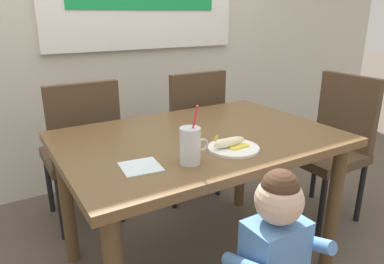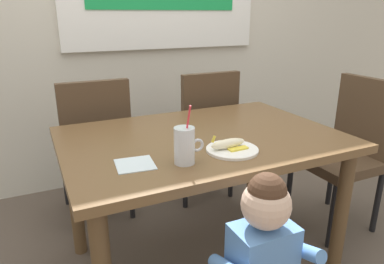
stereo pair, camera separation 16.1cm
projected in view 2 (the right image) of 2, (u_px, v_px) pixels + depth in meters
The scene contains 10 objects.
ground_plane at pixel (201, 262), 1.99m from camera, with size 24.00×24.00×0.00m, color brown.
dining_table at pixel (202, 154), 1.78m from camera, with size 1.35×0.93×0.76m.
dining_chair_left at pixel (95, 143), 2.27m from camera, with size 0.44×0.44×0.96m.
dining_chair_right at pixel (203, 128), 2.55m from camera, with size 0.44×0.45×0.96m.
dining_chair_far at pixel (348, 145), 2.22m from camera, with size 0.44×0.44×0.96m.
toddler_standing at pixel (262, 255), 1.24m from camera, with size 0.33×0.24×0.84m.
milk_cup at pixel (185, 147), 1.40m from camera, with size 0.13×0.09×0.25m.
snack_plate at pixel (232, 150), 1.55m from camera, with size 0.23×0.23×0.01m, color white.
peeled_banana at pixel (229, 144), 1.54m from camera, with size 0.17×0.11×0.07m.
paper_napkin at pixel (135, 164), 1.41m from camera, with size 0.15×0.15×0.00m, color silver.
Camera 2 is at (-0.75, -1.47, 1.33)m, focal length 32.97 mm.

